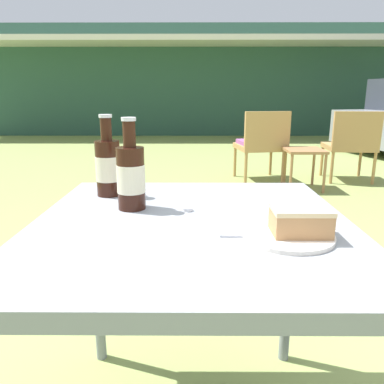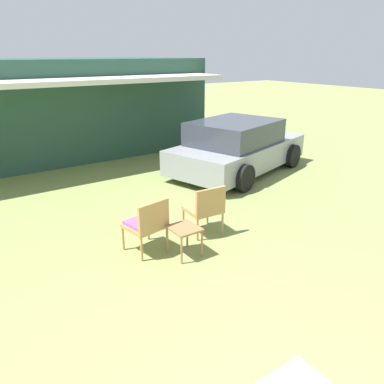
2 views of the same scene
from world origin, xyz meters
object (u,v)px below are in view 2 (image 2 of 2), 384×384
object	(u,v)px
parked_car	(237,147)
wicker_chair_plain	(206,207)
garden_side_table	(184,231)
wicker_chair_cushioned	(147,223)

from	to	relation	value
parked_car	wicker_chair_plain	distance (m)	3.66
wicker_chair_plain	garden_side_table	world-z (taller)	wicker_chair_plain
wicker_chair_cushioned	wicker_chair_plain	size ratio (longest dim) A/B	1.00
wicker_chair_plain	garden_side_table	size ratio (longest dim) A/B	1.88
parked_car	wicker_chair_plain	size ratio (longest dim) A/B	4.94
wicker_chair_cushioned	garden_side_table	size ratio (longest dim) A/B	1.88
wicker_chair_plain	wicker_chair_cushioned	bearing A→B (deg)	2.85
parked_car	wicker_chair_cushioned	world-z (taller)	parked_car
parked_car	garden_side_table	distance (m)	4.43
wicker_chair_cushioned	garden_side_table	distance (m)	0.58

